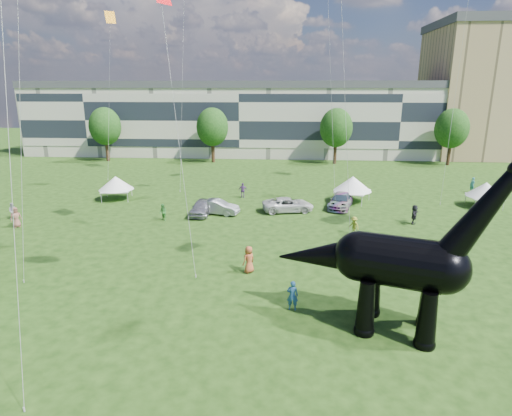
{
  "coord_description": "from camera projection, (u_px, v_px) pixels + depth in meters",
  "views": [
    {
      "loc": [
        0.02,
        -16.95,
        12.1
      ],
      "look_at": [
        -1.73,
        8.0,
        5.0
      ],
      "focal_mm": 30.0,
      "sensor_mm": 36.0,
      "label": 1
    }
  ],
  "objects": [
    {
      "name": "ground",
      "position": [
        281.0,
        361.0,
        19.57
      ],
      "size": [
        220.0,
        220.0,
        0.0
      ],
      "primitive_type": "plane",
      "color": "#16330C",
      "rests_on": "ground"
    },
    {
      "name": "terrace_row",
      "position": [
        242.0,
        122.0,
        77.96
      ],
      "size": [
        78.0,
        11.0,
        12.0
      ],
      "primitive_type": "cube",
      "color": "beige",
      "rests_on": "ground"
    },
    {
      "name": "apartment_block",
      "position": [
        511.0,
        93.0,
        76.26
      ],
      "size": [
        28.0,
        18.0,
        22.0
      ],
      "primitive_type": "cube",
      "color": "tan",
      "rests_on": "ground"
    },
    {
      "name": "tree_far_left",
      "position": [
        105.0,
        123.0,
        70.72
      ],
      "size": [
        5.2,
        5.2,
        9.44
      ],
      "color": "#382314",
      "rests_on": "ground"
    },
    {
      "name": "tree_mid_left",
      "position": [
        212.0,
        124.0,
        69.52
      ],
      "size": [
        5.2,
        5.2,
        9.44
      ],
      "color": "#382314",
      "rests_on": "ground"
    },
    {
      "name": "tree_mid_right",
      "position": [
        336.0,
        125.0,
        68.18
      ],
      "size": [
        5.2,
        5.2,
        9.44
      ],
      "color": "#382314",
      "rests_on": "ground"
    },
    {
      "name": "tree_far_right",
      "position": [
        452.0,
        125.0,
        66.97
      ],
      "size": [
        5.2,
        5.2,
        9.44
      ],
      "color": "#382314",
      "rests_on": "ground"
    },
    {
      "name": "dinosaur_sculpture",
      "position": [
        391.0,
        264.0,
        21.38
      ],
      "size": [
        11.43,
        5.41,
        9.46
      ],
      "rotation": [
        0.0,
        0.0,
        -0.33
      ],
      "color": "black",
      "rests_on": "ground"
    },
    {
      "name": "car_silver",
      "position": [
        202.0,
        207.0,
        41.84
      ],
      "size": [
        2.19,
        4.57,
        1.51
      ],
      "primitive_type": "imported",
      "rotation": [
        0.0,
        0.0,
        -0.09
      ],
      "color": "#ADACB1",
      "rests_on": "ground"
    },
    {
      "name": "car_grey",
      "position": [
        217.0,
        207.0,
        42.05
      ],
      "size": [
        4.56,
        2.44,
        1.43
      ],
      "primitive_type": "imported",
      "rotation": [
        0.0,
        0.0,
        1.34
      ],
      "color": "gray",
      "rests_on": "ground"
    },
    {
      "name": "car_white",
      "position": [
        288.0,
        205.0,
        42.87
      ],
      "size": [
        5.5,
        3.37,
        1.42
      ],
      "primitive_type": "imported",
      "rotation": [
        0.0,
        0.0,
        1.78
      ],
      "color": "silver",
      "rests_on": "ground"
    },
    {
      "name": "car_dark",
      "position": [
        341.0,
        201.0,
        44.23
      ],
      "size": [
        3.39,
        5.52,
        1.49
      ],
      "primitive_type": "imported",
      "rotation": [
        0.0,
        0.0,
        -0.27
      ],
      "color": "#595960",
      "rests_on": "ground"
    },
    {
      "name": "gazebo_near",
      "position": [
        353.0,
        184.0,
        46.23
      ],
      "size": [
        5.38,
        5.38,
        2.83
      ],
      "rotation": [
        0.0,
        0.0,
        -0.43
      ],
      "color": "white",
      "rests_on": "ground"
    },
    {
      "name": "gazebo_far",
      "position": [
        486.0,
        190.0,
        44.3
      ],
      "size": [
        3.9,
        3.9,
        2.6
      ],
      "rotation": [
        0.0,
        0.0,
        -0.04
      ],
      "color": "silver",
      "rests_on": "ground"
    },
    {
      "name": "gazebo_left",
      "position": [
        116.0,
        183.0,
        47.23
      ],
      "size": [
        4.4,
        4.4,
        2.62
      ],
      "rotation": [
        0.0,
        0.0,
        0.19
      ],
      "color": "white",
      "rests_on": "ground"
    },
    {
      "name": "visitors",
      "position": [
        255.0,
        230.0,
        34.82
      ],
      "size": [
        48.53,
        40.98,
        1.87
      ],
      "color": "black",
      "rests_on": "ground"
    }
  ]
}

